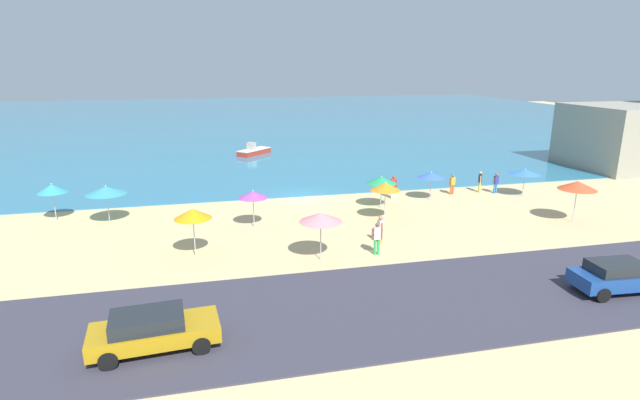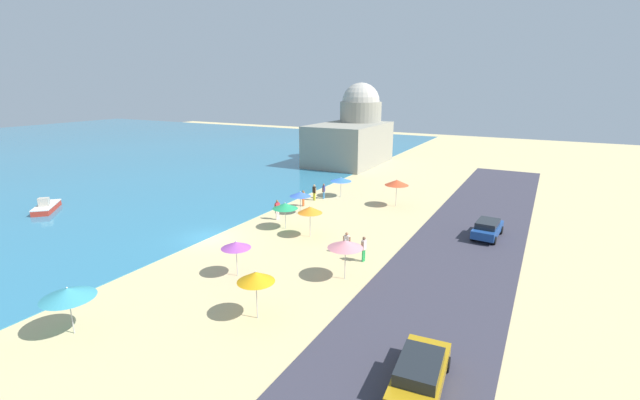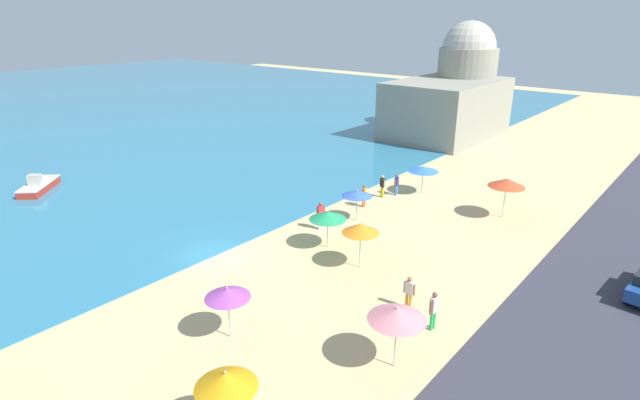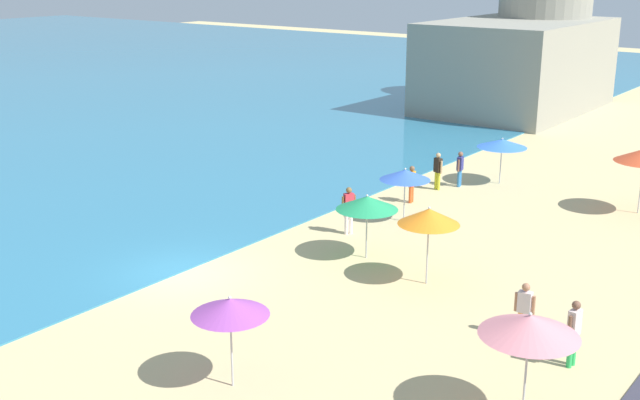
# 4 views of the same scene
# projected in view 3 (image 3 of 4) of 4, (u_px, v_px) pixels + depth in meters

# --- Properties ---
(ground_plane) EXTENTS (160.00, 160.00, 0.00)m
(ground_plane) POSITION_uv_depth(u_px,v_px,m) (215.00, 256.00, 27.49)
(ground_plane) COLOR #CDB982
(beach_umbrella_0) EXTENTS (1.97, 1.97, 2.14)m
(beach_umbrella_0) POSITION_uv_depth(u_px,v_px,m) (357.00, 193.00, 31.60)
(beach_umbrella_0) COLOR #B2B2B7
(beach_umbrella_0) RESTS_ON ground_plane
(beach_umbrella_2) EXTENTS (1.87, 1.87, 2.34)m
(beach_umbrella_2) POSITION_uv_depth(u_px,v_px,m) (227.00, 293.00, 19.93)
(beach_umbrella_2) COLOR #B2B2B7
(beach_umbrella_2) RESTS_ON ground_plane
(beach_umbrella_3) EXTENTS (2.19, 2.19, 2.61)m
(beach_umbrella_3) POSITION_uv_depth(u_px,v_px,m) (397.00, 314.00, 18.13)
(beach_umbrella_3) COLOR #B2B2B7
(beach_umbrella_3) RESTS_ON ground_plane
(beach_umbrella_4) EXTENTS (2.24, 2.24, 2.13)m
(beach_umbrella_4) POSITION_uv_depth(u_px,v_px,m) (423.00, 169.00, 36.47)
(beach_umbrella_4) COLOR #B2B2B7
(beach_umbrella_4) RESTS_ON ground_plane
(beach_umbrella_5) EXTENTS (1.93, 1.93, 2.66)m
(beach_umbrella_5) POSITION_uv_depth(u_px,v_px,m) (226.00, 380.00, 14.82)
(beach_umbrella_5) COLOR #B2B2B7
(beach_umbrella_5) RESTS_ON ground_plane
(beach_umbrella_6) EXTENTS (1.94, 1.94, 2.55)m
(beach_umbrella_6) POSITION_uv_depth(u_px,v_px,m) (361.00, 228.00, 25.54)
(beach_umbrella_6) COLOR #B2B2B7
(beach_umbrella_6) RESTS_ON ground_plane
(beach_umbrella_7) EXTENTS (2.32, 2.32, 2.74)m
(beach_umbrella_7) POSITION_uv_depth(u_px,v_px,m) (507.00, 183.00, 31.88)
(beach_umbrella_7) COLOR #B2B2B7
(beach_umbrella_7) RESTS_ON ground_plane
(beach_umbrella_9) EXTENTS (2.12, 2.12, 2.27)m
(beach_umbrella_9) POSITION_uv_depth(u_px,v_px,m) (328.00, 215.00, 27.86)
(beach_umbrella_9) COLOR #B2B2B7
(beach_umbrella_9) RESTS_ON ground_plane
(bather_0) EXTENTS (0.57, 0.27, 1.78)m
(bather_0) POSITION_uv_depth(u_px,v_px,m) (434.00, 309.00, 20.79)
(bather_0) COLOR green
(bather_0) RESTS_ON ground_plane
(bather_1) EXTENTS (0.56, 0.28, 1.61)m
(bather_1) POSITION_uv_depth(u_px,v_px,m) (397.00, 183.00, 36.45)
(bather_1) COLOR #2F74B7
(bather_1) RESTS_ON ground_plane
(bather_2) EXTENTS (0.51, 0.37, 1.81)m
(bather_2) POSITION_uv_depth(u_px,v_px,m) (321.00, 214.00, 30.55)
(bather_2) COLOR white
(bather_2) RESTS_ON ground_plane
(bather_3) EXTENTS (0.34, 0.53, 1.68)m
(bather_3) POSITION_uv_depth(u_px,v_px,m) (382.00, 185.00, 36.01)
(bather_3) COLOR gold
(bather_3) RESTS_ON ground_plane
(bather_4) EXTENTS (0.25, 0.57, 1.58)m
(bather_4) POSITION_uv_depth(u_px,v_px,m) (409.00, 291.00, 22.37)
(bather_4) COLOR orange
(bather_4) RESTS_ON ground_plane
(bather_5) EXTENTS (0.56, 0.27, 1.59)m
(bather_5) POSITION_uv_depth(u_px,v_px,m) (364.00, 194.00, 34.25)
(bather_5) COLOR #F25825
(bather_5) RESTS_ON ground_plane
(skiff_nearshore) EXTENTS (4.07, 4.00, 1.36)m
(skiff_nearshore) POSITION_uv_depth(u_px,v_px,m) (39.00, 186.00, 37.44)
(skiff_nearshore) COLOR #B83224
(skiff_nearshore) RESTS_ON sea
(harbor_fortress) EXTENTS (14.33, 8.96, 11.89)m
(harbor_fortress) POSITION_uv_depth(u_px,v_px,m) (455.00, 94.00, 54.36)
(harbor_fortress) COLOR gray
(harbor_fortress) RESTS_ON ground_plane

